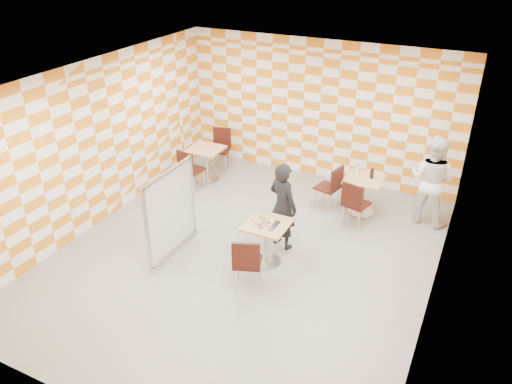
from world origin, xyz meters
TOP-DOWN VIEW (x-y plane):
  - room_shell at (0.00, 0.54)m, footprint 7.00×7.00m
  - main_table at (0.39, -0.02)m, footprint 0.70×0.70m
  - second_table at (1.38, 2.27)m, footprint 0.70×0.70m
  - empty_table at (-2.08, 2.19)m, footprint 0.70×0.70m
  - chair_main_front at (0.44, -0.81)m, footprint 0.54×0.55m
  - chair_second_front at (1.37, 1.68)m, footprint 0.51×0.51m
  - chair_second_side at (0.79, 2.14)m, footprint 0.52×0.51m
  - chair_empty_near at (-2.13, 1.60)m, footprint 0.48×0.49m
  - chair_empty_far at (-2.14, 2.95)m, footprint 0.50×0.51m
  - partition at (-1.15, -0.45)m, footprint 0.08×1.38m
  - man_dark at (0.43, 0.57)m, footprint 0.66×0.54m
  - man_white at (2.55, 2.53)m, footprint 0.98×0.85m
  - pizza_on_foil at (0.39, -0.03)m, footprint 0.40×0.40m
  - sport_bottle at (1.19, 2.41)m, footprint 0.06×0.06m
  - soda_bottle at (1.49, 2.34)m, footprint 0.07×0.07m

SIDE VIEW (x-z plane):
  - main_table at x=0.39m, z-range 0.13..0.88m
  - second_table at x=1.38m, z-range 0.13..0.88m
  - empty_table at x=-2.08m, z-range 0.13..0.88m
  - chair_main_front at x=0.44m, z-range 0.08..1.01m
  - chair_second_front at x=1.37m, z-range 0.08..1.01m
  - chair_second_side at x=0.79m, z-range 0.08..1.01m
  - chair_empty_near at x=-2.13m, z-range 0.08..1.01m
  - chair_empty_far at x=-2.14m, z-range 0.08..1.01m
  - pizza_on_foil at x=0.39m, z-range 0.74..0.79m
  - man_dark at x=0.43m, z-range 0.00..1.57m
  - partition at x=-1.15m, z-range 0.02..1.57m
  - sport_bottle at x=1.19m, z-range 0.74..0.94m
  - soda_bottle at x=1.49m, z-range 0.74..0.97m
  - man_white at x=2.55m, z-range 0.00..1.72m
  - room_shell at x=0.00m, z-range -2.00..5.00m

